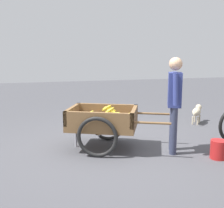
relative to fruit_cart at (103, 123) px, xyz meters
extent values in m
plane|color=#47474C|center=(-0.25, 0.02, -0.44)|extent=(24.00, 24.00, 0.00)
cube|color=brown|center=(0.01, -0.01, -0.04)|extent=(1.34, 1.20, 0.10)
cube|color=brown|center=(0.47, -0.24, 0.13)|extent=(0.40, 0.75, 0.24)
cube|color=brown|center=(-0.46, 0.22, 0.13)|extent=(0.40, 0.75, 0.24)
cube|color=brown|center=(0.17, 0.32, 0.13)|extent=(1.01, 0.54, 0.24)
cube|color=brown|center=(-0.16, -0.34, 0.13)|extent=(1.01, 0.54, 0.24)
torus|color=black|center=(0.20, 0.39, -0.12)|extent=(0.60, 0.33, 0.64)
torus|color=black|center=(-0.19, -0.40, -0.12)|extent=(0.60, 0.33, 0.64)
cylinder|color=#9E9EA8|center=(0.01, -0.01, -0.12)|extent=(0.42, 0.81, 0.04)
cylinder|color=brown|center=(-0.59, 0.66, 0.11)|extent=(0.51, 0.27, 0.04)
cylinder|color=brown|center=(-0.88, 0.05, 0.11)|extent=(0.51, 0.27, 0.04)
cylinder|color=#9E9EA8|center=(0.43, -0.22, -0.26)|extent=(0.04, 0.04, 0.35)
ellipsoid|color=gold|center=(-0.20, 0.20, 0.14)|extent=(0.18, 0.09, 0.14)
ellipsoid|color=gold|center=(-0.18, 0.20, 0.15)|extent=(0.18, 0.14, 0.09)
ellipsoid|color=gold|center=(-0.17, 0.20, 0.16)|extent=(0.18, 0.14, 0.08)
ellipsoid|color=gold|center=(-0.15, 0.19, 0.17)|extent=(0.16, 0.14, 0.15)
ellipsoid|color=gold|center=(0.33, 0.04, 0.14)|extent=(0.17, 0.06, 0.15)
ellipsoid|color=gold|center=(0.36, 0.03, 0.15)|extent=(0.19, 0.11, 0.05)
ellipsoid|color=gold|center=(0.38, 0.03, 0.16)|extent=(0.18, 0.06, 0.13)
ellipsoid|color=gold|center=(-0.20, -0.21, 0.07)|extent=(0.15, 0.15, 0.15)
ellipsoid|color=gold|center=(-0.18, -0.21, 0.08)|extent=(0.19, 0.07, 0.10)
ellipsoid|color=gold|center=(-0.17, -0.21, 0.09)|extent=(0.18, 0.07, 0.05)
ellipsoid|color=gold|center=(-0.16, -0.21, 0.10)|extent=(0.18, 0.14, 0.10)
ellipsoid|color=gold|center=(-0.14, -0.21, 0.11)|extent=(0.17, 0.13, 0.15)
ellipsoid|color=gold|center=(0.19, 0.12, 0.07)|extent=(0.17, 0.15, 0.13)
ellipsoid|color=gold|center=(0.21, 0.12, 0.08)|extent=(0.18, 0.15, 0.05)
ellipsoid|color=gold|center=(0.24, 0.11, 0.09)|extent=(0.17, 0.12, 0.15)
ellipsoid|color=gold|center=(-0.21, -0.01, 0.10)|extent=(0.18, 0.07, 0.13)
ellipsoid|color=gold|center=(-0.19, -0.01, 0.11)|extent=(0.18, 0.13, 0.05)
ellipsoid|color=gold|center=(-0.17, -0.02, 0.12)|extent=(0.18, 0.08, 0.13)
ellipsoid|color=gold|center=(-0.15, -0.17, 0.18)|extent=(0.17, 0.13, 0.14)
ellipsoid|color=gold|center=(-0.14, -0.17, 0.19)|extent=(0.17, 0.16, 0.07)
ellipsoid|color=gold|center=(-0.12, -0.18, 0.20)|extent=(0.19, 0.11, 0.08)
ellipsoid|color=gold|center=(-0.11, -0.18, 0.21)|extent=(0.18, 0.10, 0.14)
ellipsoid|color=gold|center=(-0.32, 0.34, 0.15)|extent=(0.14, 0.16, 0.15)
ellipsoid|color=gold|center=(-0.29, 0.34, 0.16)|extent=(0.17, 0.14, 0.05)
ellipsoid|color=gold|center=(-0.27, 0.33, 0.17)|extent=(0.17, 0.09, 0.15)
ellipsoid|color=gold|center=(-0.18, -0.09, 0.15)|extent=(0.18, 0.09, 0.14)
ellipsoid|color=gold|center=(-0.17, -0.09, 0.16)|extent=(0.16, 0.16, 0.09)
ellipsoid|color=gold|center=(-0.15, -0.09, 0.17)|extent=(0.19, 0.09, 0.08)
ellipsoid|color=gold|center=(-0.13, -0.09, 0.18)|extent=(0.18, 0.08, 0.14)
ellipsoid|color=gold|center=(-0.21, 0.40, 0.05)|extent=(0.18, 0.10, 0.14)
ellipsoid|color=gold|center=(-0.20, 0.40, 0.06)|extent=(0.19, 0.08, 0.11)
ellipsoid|color=gold|center=(-0.18, 0.40, 0.07)|extent=(0.18, 0.12, 0.05)
ellipsoid|color=gold|center=(-0.17, 0.40, 0.08)|extent=(0.18, 0.13, 0.09)
ellipsoid|color=gold|center=(-0.16, 0.40, 0.09)|extent=(0.18, 0.10, 0.15)
ellipsoid|color=gold|center=(0.16, -0.09, 0.12)|extent=(0.18, 0.08, 0.15)
ellipsoid|color=gold|center=(0.18, -0.09, 0.13)|extent=(0.19, 0.11, 0.07)
ellipsoid|color=gold|center=(0.19, -0.09, 0.14)|extent=(0.19, 0.09, 0.09)
ellipsoid|color=gold|center=(0.21, -0.09, 0.15)|extent=(0.16, 0.15, 0.14)
ellipsoid|color=gold|center=(-0.16, 0.39, 0.12)|extent=(0.18, 0.07, 0.14)
ellipsoid|color=gold|center=(-0.14, 0.39, 0.13)|extent=(0.19, 0.13, 0.09)
ellipsoid|color=gold|center=(-0.13, 0.39, 0.14)|extent=(0.19, 0.09, 0.08)
ellipsoid|color=gold|center=(-0.11, 0.39, 0.15)|extent=(0.15, 0.15, 0.15)
ellipsoid|color=gold|center=(0.32, 0.16, 0.11)|extent=(0.17, 0.09, 0.15)
ellipsoid|color=gold|center=(0.34, 0.16, 0.12)|extent=(0.18, 0.14, 0.10)
ellipsoid|color=gold|center=(0.35, 0.16, 0.13)|extent=(0.18, 0.13, 0.05)
ellipsoid|color=gold|center=(0.36, 0.16, 0.14)|extent=(0.17, 0.15, 0.10)
ellipsoid|color=gold|center=(0.38, 0.16, 0.15)|extent=(0.18, 0.11, 0.14)
cylinder|color=#333851|center=(-0.98, 0.59, -0.06)|extent=(0.11, 0.11, 0.75)
cylinder|color=#333851|center=(-1.07, 0.40, -0.06)|extent=(0.11, 0.11, 0.75)
cube|color=navy|center=(-1.03, 0.50, 0.58)|extent=(0.33, 0.39, 0.53)
sphere|color=tan|center=(-1.03, 0.50, 0.98)|extent=(0.20, 0.20, 0.20)
cylinder|color=navy|center=(-0.93, 0.69, 0.61)|extent=(0.08, 0.12, 0.48)
cylinder|color=navy|center=(-1.12, 0.30, 0.61)|extent=(0.08, 0.09, 0.48)
ellipsoid|color=beige|center=(-2.48, -1.05, -0.17)|extent=(0.43, 0.45, 0.18)
sphere|color=beige|center=(-2.66, -1.25, -0.11)|extent=(0.14, 0.14, 0.14)
cylinder|color=beige|center=(-2.29, -0.85, -0.13)|extent=(0.09, 0.10, 0.12)
cylinder|color=beige|center=(-2.53, -1.19, -0.35)|extent=(0.04, 0.04, 0.18)
cylinder|color=beige|center=(-2.61, -1.11, -0.35)|extent=(0.04, 0.04, 0.18)
cylinder|color=beige|center=(-2.35, -0.99, -0.35)|extent=(0.04, 0.04, 0.18)
cylinder|color=beige|center=(-2.43, -0.92, -0.35)|extent=(0.04, 0.04, 0.18)
cylinder|color=#B21E1E|center=(-1.54, 0.96, -0.30)|extent=(0.24, 0.24, 0.29)
camera|label=1|loc=(1.15, 4.36, 1.12)|focal=44.74mm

